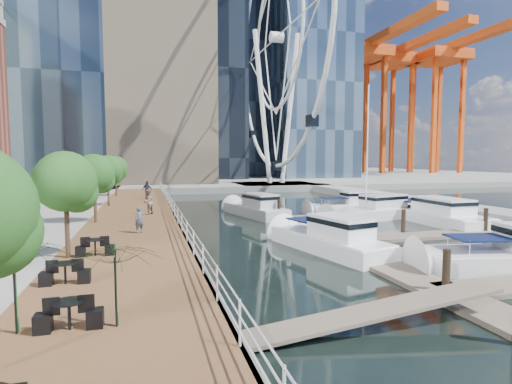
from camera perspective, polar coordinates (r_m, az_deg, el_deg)
name	(u,v)px	position (r m, az deg, el deg)	size (l,w,h in m)	color
ground	(350,286)	(17.45, 13.29, -12.92)	(520.00, 520.00, 0.00)	black
boardwalk	(134,226)	(29.94, -17.09, -4.62)	(6.00, 60.00, 1.00)	brown
seawall	(176,224)	(30.00, -11.33, -4.48)	(0.25, 60.00, 1.00)	#595954
land_far	(175,176)	(116.92, -11.52, 2.31)	(200.00, 114.00, 1.00)	gray
breakwater	(429,205)	(44.77, 23.50, -1.76)	(4.00, 60.00, 1.00)	gray
pier	(276,186)	(70.27, 2.87, 0.85)	(14.00, 12.00, 1.00)	gray
railing	(175,210)	(29.84, -11.56, -2.54)	(0.10, 60.00, 1.05)	white
floating_docks	(382,226)	(29.69, 17.55, -4.72)	(16.00, 34.00, 2.60)	#6D6051
ferris_wheel	(277,38)	(73.09, 2.96, 21.15)	(5.80, 45.60, 47.80)	white
port_cranes	(395,112)	(134.54, 19.25, 10.76)	(40.00, 52.00, 38.00)	#D84C14
street_trees	(94,174)	(28.75, -22.11, 2.46)	(2.60, 42.60, 4.60)	#3F2B1C
cafe_tables	(67,291)	(13.33, -25.39, -12.67)	(2.50, 13.70, 0.74)	black
pedestrian_near	(140,220)	(23.99, -16.30, -3.85)	(0.55, 0.36, 1.51)	#4B5264
pedestrian_mid	(148,202)	(31.66, -15.23, -1.39)	(0.94, 0.74, 1.94)	#856D5C
pedestrian_far	(147,190)	(44.11, -15.27, 0.29)	(1.13, 0.47, 1.93)	#31363E
moored_yachts	(378,224)	(33.89, 16.99, -4.39)	(17.40, 32.96, 11.50)	silver
cafe_seating	(16,326)	(8.99, -31.06, -16.12)	(5.38, 9.69, 2.41)	black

